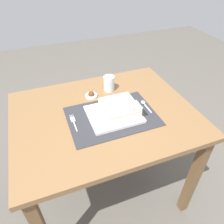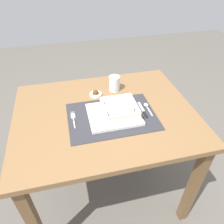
{
  "view_description": "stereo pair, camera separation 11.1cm",
  "coord_description": "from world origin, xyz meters",
  "px_view_note": "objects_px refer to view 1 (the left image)",
  "views": [
    {
      "loc": [
        -0.28,
        -0.86,
        1.45
      ],
      "look_at": [
        0.03,
        -0.04,
        0.75
      ],
      "focal_mm": 34.3,
      "sensor_mm": 36.0,
      "label": 1
    },
    {
      "loc": [
        -0.17,
        -0.89,
        1.45
      ],
      "look_at": [
        0.03,
        -0.04,
        0.75
      ],
      "focal_mm": 34.3,
      "sensor_mm": 36.0,
      "label": 2
    }
  ],
  "objects_px": {
    "dining_table": "(105,126)",
    "fork": "(73,121)",
    "spoon": "(144,104)",
    "porridge_bowl": "(119,109)",
    "butter_knife": "(142,108)",
    "condiment_saucer": "(91,95)",
    "drinking_glass": "(109,84)",
    "bread_knife": "(137,108)"
  },
  "relations": [
    {
      "from": "dining_table",
      "to": "drinking_glass",
      "type": "xyz_separation_m",
      "value": [
        0.1,
        0.2,
        0.14
      ]
    },
    {
      "from": "dining_table",
      "to": "porridge_bowl",
      "type": "height_order",
      "value": "porridge_bowl"
    },
    {
      "from": "condiment_saucer",
      "to": "drinking_glass",
      "type": "bearing_deg",
      "value": 14.03
    },
    {
      "from": "dining_table",
      "to": "fork",
      "type": "distance_m",
      "value": 0.2
    },
    {
      "from": "fork",
      "to": "bread_knife",
      "type": "height_order",
      "value": "bread_knife"
    },
    {
      "from": "spoon",
      "to": "drinking_glass",
      "type": "height_order",
      "value": "drinking_glass"
    },
    {
      "from": "bread_knife",
      "to": "condiment_saucer",
      "type": "height_order",
      "value": "condiment_saucer"
    },
    {
      "from": "fork",
      "to": "butter_knife",
      "type": "xyz_separation_m",
      "value": [
        0.38,
        -0.03,
        0.0
      ]
    },
    {
      "from": "porridge_bowl",
      "to": "fork",
      "type": "relative_size",
      "value": 1.31
    },
    {
      "from": "fork",
      "to": "butter_knife",
      "type": "height_order",
      "value": "butter_knife"
    },
    {
      "from": "porridge_bowl",
      "to": "spoon",
      "type": "bearing_deg",
      "value": 10.77
    },
    {
      "from": "spoon",
      "to": "bread_knife",
      "type": "distance_m",
      "value": 0.06
    },
    {
      "from": "butter_knife",
      "to": "condiment_saucer",
      "type": "height_order",
      "value": "condiment_saucer"
    },
    {
      "from": "butter_knife",
      "to": "drinking_glass",
      "type": "relative_size",
      "value": 1.48
    },
    {
      "from": "fork",
      "to": "butter_knife",
      "type": "distance_m",
      "value": 0.38
    },
    {
      "from": "bread_knife",
      "to": "condiment_saucer",
      "type": "bearing_deg",
      "value": 129.26
    },
    {
      "from": "bread_knife",
      "to": "porridge_bowl",
      "type": "bearing_deg",
      "value": 179.22
    },
    {
      "from": "porridge_bowl",
      "to": "dining_table",
      "type": "bearing_deg",
      "value": 147.08
    },
    {
      "from": "drinking_glass",
      "to": "bread_knife",
      "type": "bearing_deg",
      "value": -71.86
    },
    {
      "from": "dining_table",
      "to": "bread_knife",
      "type": "height_order",
      "value": "bread_knife"
    },
    {
      "from": "fork",
      "to": "spoon",
      "type": "xyz_separation_m",
      "value": [
        0.41,
        0.0,
        0.0
      ]
    },
    {
      "from": "drinking_glass",
      "to": "porridge_bowl",
      "type": "bearing_deg",
      "value": -97.86
    },
    {
      "from": "fork",
      "to": "drinking_glass",
      "type": "height_order",
      "value": "drinking_glass"
    },
    {
      "from": "bread_knife",
      "to": "condiment_saucer",
      "type": "xyz_separation_m",
      "value": [
        -0.2,
        0.21,
        0.0
      ]
    },
    {
      "from": "dining_table",
      "to": "porridge_bowl",
      "type": "bearing_deg",
      "value": -32.92
    },
    {
      "from": "butter_knife",
      "to": "porridge_bowl",
      "type": "bearing_deg",
      "value": -174.96
    },
    {
      "from": "dining_table",
      "to": "fork",
      "type": "bearing_deg",
      "value": -174.13
    },
    {
      "from": "bread_knife",
      "to": "fork",
      "type": "bearing_deg",
      "value": 172.07
    },
    {
      "from": "spoon",
      "to": "drinking_glass",
      "type": "xyz_separation_m",
      "value": [
        -0.13,
        0.22,
        0.03
      ]
    },
    {
      "from": "bread_knife",
      "to": "dining_table",
      "type": "bearing_deg",
      "value": 163.71
    },
    {
      "from": "fork",
      "to": "condiment_saucer",
      "type": "distance_m",
      "value": 0.24
    },
    {
      "from": "butter_knife",
      "to": "condiment_saucer",
      "type": "relative_size",
      "value": 1.93
    },
    {
      "from": "porridge_bowl",
      "to": "bread_knife",
      "type": "xyz_separation_m",
      "value": [
        0.11,
        0.01,
        -0.03
      ]
    },
    {
      "from": "fork",
      "to": "drinking_glass",
      "type": "bearing_deg",
      "value": 42.92
    },
    {
      "from": "drinking_glass",
      "to": "dining_table",
      "type": "bearing_deg",
      "value": -117.03
    },
    {
      "from": "fork",
      "to": "dining_table",
      "type": "bearing_deg",
      "value": 10.14
    },
    {
      "from": "dining_table",
      "to": "spoon",
      "type": "bearing_deg",
      "value": -3.18
    },
    {
      "from": "dining_table",
      "to": "spoon",
      "type": "relative_size",
      "value": 8.7
    },
    {
      "from": "dining_table",
      "to": "fork",
      "type": "height_order",
      "value": "fork"
    },
    {
      "from": "spoon",
      "to": "condiment_saucer",
      "type": "relative_size",
      "value": 1.56
    },
    {
      "from": "spoon",
      "to": "butter_knife",
      "type": "distance_m",
      "value": 0.04
    },
    {
      "from": "condiment_saucer",
      "to": "butter_knife",
      "type": "bearing_deg",
      "value": -43.82
    }
  ]
}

